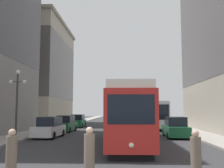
# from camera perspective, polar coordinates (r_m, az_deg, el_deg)

# --- Properties ---
(sidewalk_left) EXTENTS (2.88, 120.00, 0.15)m
(sidewalk_left) POSITION_cam_1_polar(r_m,az_deg,el_deg) (48.81, -8.63, -8.43)
(sidewalk_left) COLOR gray
(sidewalk_left) RESTS_ON ground
(sidewalk_right) EXTENTS (2.88, 120.00, 0.15)m
(sidewalk_right) POSITION_cam_1_polar(r_m,az_deg,el_deg) (48.48, 11.33, -8.40)
(sidewalk_right) COLOR gray
(sidewalk_right) RESTS_ON ground
(streetcar) EXTENTS (2.75, 12.70, 3.89)m
(streetcar) POSITION_cam_1_polar(r_m,az_deg,el_deg) (18.56, 3.42, -6.65)
(streetcar) COLOR black
(streetcar) RESTS_ON ground
(transit_bus) EXTENTS (2.90, 11.20, 3.45)m
(transit_bus) POSITION_cam_1_polar(r_m,az_deg,el_deg) (35.26, 9.19, -6.42)
(transit_bus) COLOR black
(transit_bus) RESTS_ON ground
(parked_car_left_near) EXTENTS (2.07, 4.37, 1.82)m
(parked_car_left_near) POSITION_cam_1_polar(r_m,az_deg,el_deg) (30.46, -10.11, -8.60)
(parked_car_left_near) COLOR black
(parked_car_left_near) RESTS_ON ground
(parked_car_left_mid) EXTENTS (2.08, 4.42, 1.82)m
(parked_car_left_mid) POSITION_cam_1_polar(r_m,az_deg,el_deg) (24.17, -13.49, -9.28)
(parked_car_left_mid) COLOR black
(parked_car_left_mid) RESTS_ON ground
(parked_car_right_far) EXTENTS (1.96, 4.81, 1.82)m
(parked_car_right_far) POSITION_cam_1_polar(r_m,az_deg,el_deg) (24.29, 13.62, -9.26)
(parked_car_right_far) COLOR black
(parked_car_right_far) RESTS_ON ground
(parked_car_left_far) EXTENTS (1.90, 4.86, 1.82)m
(parked_car_left_far) POSITION_cam_1_polar(r_m,az_deg,el_deg) (38.32, -7.48, -8.04)
(parked_car_left_far) COLOR black
(parked_car_left_far) RESTS_ON ground
(pedestrian_crossing_near) EXTENTS (0.39, 0.39, 1.73)m
(pedestrian_crossing_near) POSITION_cam_1_polar(r_m,az_deg,el_deg) (10.25, -21.07, -14.28)
(pedestrian_crossing_near) COLOR #6B5B4C
(pedestrian_crossing_near) RESTS_ON ground
(pedestrian_crossing_far) EXTENTS (0.38, 0.38, 1.70)m
(pedestrian_crossing_far) POSITION_cam_1_polar(r_m,az_deg,el_deg) (10.04, 17.81, -14.67)
(pedestrian_crossing_far) COLOR #6B5B4C
(pedestrian_crossing_far) RESTS_ON ground
(pedestrian_on_sidewalk) EXTENTS (0.40, 0.40, 1.79)m
(pedestrian_on_sidewalk) POSITION_cam_1_polar(r_m,az_deg,el_deg) (9.93, -4.97, -14.77)
(pedestrian_on_sidewalk) COLOR #6B5B4C
(pedestrian_on_sidewalk) RESTS_ON ground
(lamp_post_left_near) EXTENTS (1.41, 0.36, 5.49)m
(lamp_post_left_near) POSITION_cam_1_polar(r_m,az_deg,el_deg) (22.24, -19.95, -1.90)
(lamp_post_left_near) COLOR #333338
(lamp_post_left_near) RESTS_ON sidewalk_left
(building_left_midblock) EXTENTS (12.36, 18.64, 18.16)m
(building_left_midblock) POSITION_cam_1_polar(r_m,az_deg,el_deg) (49.80, -17.10, 2.49)
(building_left_midblock) COLOR #B2A893
(building_left_midblock) RESTS_ON ground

